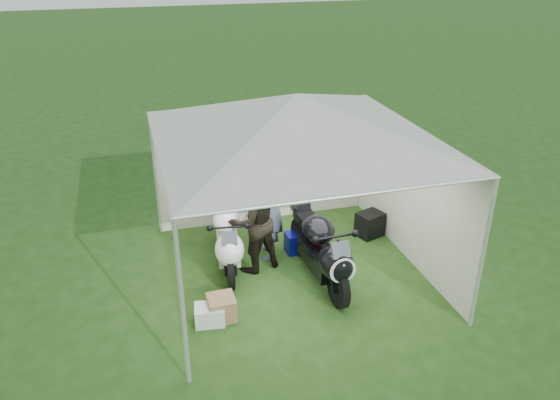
# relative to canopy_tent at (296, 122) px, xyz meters

# --- Properties ---
(ground) EXTENTS (80.00, 80.00, 0.00)m
(ground) POSITION_rel_canopy_tent_xyz_m (0.00, -0.03, -2.58)
(ground) COLOR #1E3E13
(ground) RESTS_ON ground
(canopy_tent) EXTENTS (5.66, 5.66, 3.00)m
(canopy_tent) POSITION_rel_canopy_tent_xyz_m (0.00, 0.00, 0.00)
(canopy_tent) COLOR silver
(canopy_tent) RESTS_ON ground
(motorcycle_white) EXTENTS (0.62, 2.04, 1.00)m
(motorcycle_white) POSITION_rel_canopy_tent_xyz_m (-1.01, 0.43, -2.01)
(motorcycle_white) COLOR black
(motorcycle_white) RESTS_ON ground
(motorcycle_black) EXTENTS (0.55, 2.23, 1.10)m
(motorcycle_black) POSITION_rel_canopy_tent_xyz_m (0.32, -0.42, -1.96)
(motorcycle_black) COLOR black
(motorcycle_black) RESTS_ON ground
(paddock_stand) EXTENTS (0.49, 0.32, 0.36)m
(paddock_stand) POSITION_rel_canopy_tent_xyz_m (0.28, 0.59, -2.40)
(paddock_stand) COLOR #1419D3
(paddock_stand) RESTS_ON ground
(person_dark_jacket) EXTENTS (1.03, 0.91, 1.79)m
(person_dark_jacket) POSITION_rel_canopy_tent_xyz_m (-0.61, 0.28, -1.68)
(person_dark_jacket) COLOR black
(person_dark_jacket) RESTS_ON ground
(person_blue_jacket) EXTENTS (0.63, 0.81, 1.96)m
(person_blue_jacket) POSITION_rel_canopy_tent_xyz_m (-0.27, 0.60, -1.59)
(person_blue_jacket) COLOR slate
(person_blue_jacket) RESTS_ON ground
(equipment_box) EXTENTS (0.55, 0.50, 0.45)m
(equipment_box) POSITION_rel_canopy_tent_xyz_m (1.70, 0.77, -2.35)
(equipment_box) COLOR black
(equipment_box) RESTS_ON ground
(crate_0) EXTENTS (0.46, 0.38, 0.28)m
(crate_0) POSITION_rel_canopy_tent_xyz_m (-1.56, -0.96, -2.44)
(crate_0) COLOR silver
(crate_0) RESTS_ON ground
(crate_1) EXTENTS (0.39, 0.39, 0.35)m
(crate_1) POSITION_rel_canopy_tent_xyz_m (-1.37, -0.89, -2.40)
(crate_1) COLOR olive
(crate_1) RESTS_ON ground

